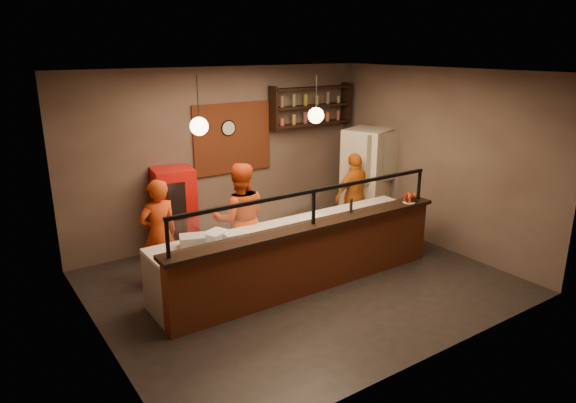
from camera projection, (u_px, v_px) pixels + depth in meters
floor at (301, 282)px, 8.03m from camera, size 6.00×6.00×0.00m
ceiling at (302, 72)px, 7.10m from camera, size 6.00×6.00×0.00m
wall_back at (223, 155)px, 9.54m from camera, size 6.00×0.00×6.00m
wall_left at (92, 221)px, 5.95m from camera, size 0.00×5.00×5.00m
wall_right at (437, 159)px, 9.18m from camera, size 0.00×5.00×5.00m
wall_front at (435, 233)px, 5.59m from camera, size 6.00×0.00×6.00m
brick_patch at (233, 138)px, 9.53m from camera, size 1.60×0.04×1.30m
service_counter at (313, 259)px, 7.65m from camera, size 4.60×0.25×1.00m
counter_ledge at (313, 226)px, 7.49m from camera, size 4.70×0.37×0.06m
worktop_cabinet at (294, 253)px, 8.06m from camera, size 4.60×0.75×0.85m
worktop at (294, 226)px, 7.93m from camera, size 4.60×0.75×0.05m
sneeze_guard at (314, 203)px, 7.39m from camera, size 4.50×0.05×0.52m
wall_shelving at (311, 106)px, 10.19m from camera, size 1.84×0.28×0.85m
wall_clock at (228, 128)px, 9.41m from camera, size 0.30×0.04×0.30m
pendant_left at (199, 126)px, 6.63m from camera, size 0.24×0.24×0.77m
pendant_right at (316, 115)px, 7.66m from camera, size 0.24×0.24×0.77m
cook_left at (159, 234)px, 7.71m from camera, size 0.65×0.46×1.68m
cook_mid at (240, 219)px, 8.14m from camera, size 1.07×0.96×1.82m
cook_right at (355, 195)px, 9.77m from camera, size 0.98×0.46×1.63m
fridge at (367, 179)px, 10.23m from camera, size 1.06×1.03×2.00m
red_cooler at (175, 212)px, 8.88m from camera, size 0.76×0.71×1.56m
pizza_dough at (315, 219)px, 8.17m from camera, size 0.64×0.64×0.01m
prep_tub_a at (192, 241)px, 7.01m from camera, size 0.41×0.37×0.17m
prep_tub_b at (216, 237)px, 7.18m from camera, size 0.40×0.37×0.16m
prep_tub_c at (235, 238)px, 7.18m from camera, size 0.32×0.27×0.15m
rolling_pin at (212, 240)px, 7.23m from camera, size 0.36×0.09×0.06m
condiment_caddy at (410, 199)px, 8.49m from camera, size 0.20×0.18×0.10m
pepper_mill at (351, 206)px, 7.94m from camera, size 0.06×0.06×0.23m
small_plate at (409, 202)px, 8.49m from camera, size 0.22×0.22×0.01m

